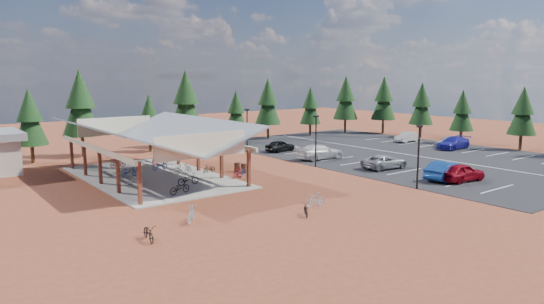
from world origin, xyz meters
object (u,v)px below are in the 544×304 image
(bike_1, at_px, (134,180))
(car_9, at_px, (407,137))
(trash_bin_0, at_px, (244,168))
(bike_16, at_px, (209,169))
(bike_6, at_px, (160,165))
(bike_15, at_px, (238,173))
(bike_0, at_px, (180,188))
(bike_12, at_px, (306,210))
(bike_2, at_px, (128,171))
(car_7, at_px, (453,143))
(bike_5, at_px, (183,168))
(bike_7, at_px, (160,159))
(car_1, at_px, (446,170))
(car_4, at_px, (280,146))
(car_2, at_px, (385,162))
(bike_8, at_px, (149,232))
(bike_9, at_px, (191,214))
(bike_3, at_px, (118,163))
(car_0, at_px, (461,172))
(car_3, at_px, (320,152))
(bike_14, at_px, (245,172))
(car_8, at_px, (448,141))
(bike_4, at_px, (188,179))
(bike_13, at_px, (315,200))
(lamp_post_1, at_px, (316,137))
(lamp_post_2, at_px, (247,127))
(lamp_post_0, at_px, (418,152))

(bike_1, xyz_separation_m, car_9, (40.20, 3.70, 0.12))
(trash_bin_0, xyz_separation_m, bike_16, (-2.67, 1.86, -0.02))
(bike_6, distance_m, car_9, 35.63)
(bike_15, bearing_deg, car_9, -106.52)
(bike_0, height_order, bike_12, bike_0)
(bike_2, bearing_deg, car_7, -97.22)
(bike_2, distance_m, bike_5, 4.74)
(bike_7, relative_size, car_1, 0.38)
(bike_5, relative_size, car_4, 0.45)
(car_2, bearing_deg, bike_5, 67.13)
(bike_8, bearing_deg, car_2, 19.94)
(bike_9, bearing_deg, trash_bin_0, -96.03)
(bike_9, bearing_deg, bike_15, -95.90)
(bike_3, distance_m, car_4, 19.30)
(bike_7, bearing_deg, car_9, -98.52)
(car_0, height_order, car_3, car_3)
(bike_8, bearing_deg, bike_3, 81.84)
(bike_5, height_order, bike_15, bike_5)
(bike_7, bearing_deg, bike_14, -163.36)
(bike_1, height_order, car_4, car_4)
(car_8, bearing_deg, car_4, -111.95)
(bike_3, bearing_deg, car_2, -130.46)
(car_9, bearing_deg, bike_14, -83.66)
(bike_4, distance_m, car_9, 37.00)
(bike_1, bearing_deg, bike_15, -113.45)
(car_3, relative_size, car_7, 1.06)
(bike_6, distance_m, car_4, 16.67)
(bike_4, distance_m, bike_13, 11.76)
(lamp_post_1, relative_size, bike_15, 3.02)
(bike_15, relative_size, car_0, 0.37)
(lamp_post_1, height_order, car_3, lamp_post_1)
(bike_8, bearing_deg, bike_16, 57.50)
(bike_15, distance_m, car_3, 12.91)
(bike_3, bearing_deg, lamp_post_2, -89.48)
(bike_6, relative_size, car_3, 0.30)
(bike_6, bearing_deg, trash_bin_0, -147.31)
(car_4, height_order, car_7, car_7)
(bike_4, relative_size, bike_5, 1.03)
(bike_12, bearing_deg, bike_7, -55.63)
(car_8, bearing_deg, bike_1, -88.36)
(bike_0, relative_size, car_1, 0.38)
(bike_9, bearing_deg, car_7, -129.35)
(bike_14, bearing_deg, car_4, 38.81)
(lamp_post_1, height_order, car_2, lamp_post_1)
(bike_3, height_order, car_7, car_7)
(bike_4, bearing_deg, bike_16, -44.19)
(lamp_post_0, height_order, bike_14, lamp_post_0)
(bike_6, distance_m, bike_8, 20.27)
(trash_bin_0, height_order, car_0, car_0)
(bike_12, xyz_separation_m, bike_14, (3.52, 12.22, 0.09))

